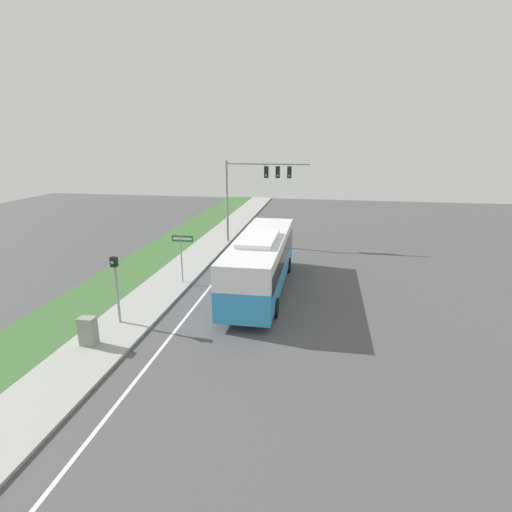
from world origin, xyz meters
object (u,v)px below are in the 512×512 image
(utility_cabinet, at_px, (88,331))
(pedestrian_signal, at_px, (116,280))
(bus, at_px, (261,259))
(street_sign, at_px, (182,250))
(signal_gantry, at_px, (255,183))

(utility_cabinet, bearing_deg, pedestrian_signal, 84.15)
(bus, height_order, street_sign, bus)
(bus, height_order, pedestrian_signal, bus)
(pedestrian_signal, distance_m, utility_cabinet, 2.63)
(pedestrian_signal, bearing_deg, signal_gantry, 77.25)
(bus, distance_m, street_sign, 4.71)
(pedestrian_signal, xyz_separation_m, utility_cabinet, (-0.22, -2.16, -1.49))
(signal_gantry, relative_size, street_sign, 2.23)
(pedestrian_signal, bearing_deg, bus, 43.44)
(bus, relative_size, street_sign, 3.69)
(signal_gantry, height_order, utility_cabinet, signal_gantry)
(bus, bearing_deg, pedestrian_signal, -136.56)
(bus, height_order, utility_cabinet, bus)
(utility_cabinet, bearing_deg, bus, 51.85)
(bus, relative_size, pedestrian_signal, 3.38)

